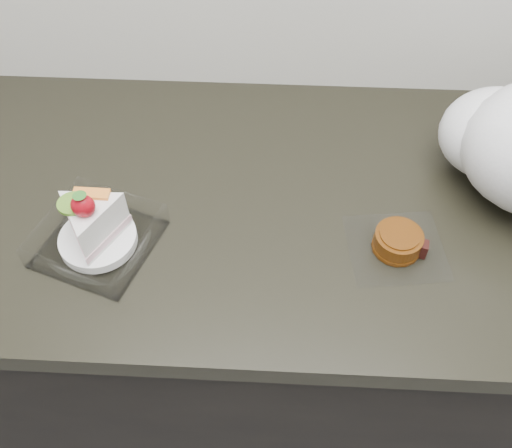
% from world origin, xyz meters
% --- Properties ---
extents(counter, '(2.04, 0.64, 0.90)m').
position_xyz_m(counter, '(0.00, 1.69, 0.45)').
color(counter, black).
rests_on(counter, ground).
extents(cake_tray, '(0.21, 0.21, 0.13)m').
position_xyz_m(cake_tray, '(-0.29, 1.57, 0.94)').
color(cake_tray, white).
rests_on(cake_tray, counter).
extents(mooncake_wrap, '(0.17, 0.16, 0.04)m').
position_xyz_m(mooncake_wrap, '(0.19, 1.59, 0.91)').
color(mooncake_wrap, white).
rests_on(mooncake_wrap, counter).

